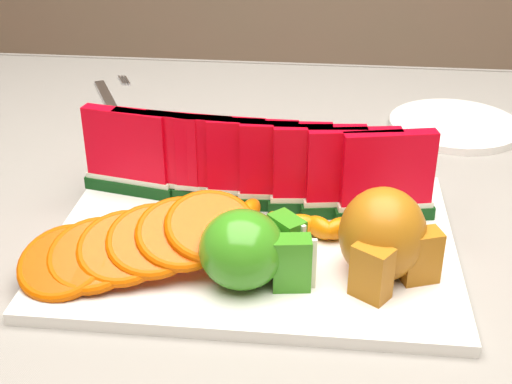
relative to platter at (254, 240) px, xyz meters
The scene contains 11 objects.
table 0.13m from the platter, 96.31° to the left, with size 1.40×0.90×0.75m.
tablecloth 0.09m from the platter, 96.31° to the left, with size 1.53×1.03×0.20m.
platter is the anchor object (origin of this frame).
apple_cluster 0.09m from the platter, 86.31° to the right, with size 0.12×0.10×0.07m.
pear_cluster 0.14m from the platter, 23.08° to the right, with size 0.10×0.11×0.09m.
side_plate 0.41m from the platter, 53.28° to the left, with size 0.24×0.24×0.01m.
fork 0.47m from the platter, 124.23° to the left, with size 0.09×0.19×0.00m.
watermelon_row 0.08m from the platter, 97.39° to the left, with size 0.39×0.07×0.10m.
orange_fan_front 0.13m from the platter, 145.00° to the right, with size 0.24×0.15×0.06m.
orange_fan_back 0.14m from the platter, 110.71° to the left, with size 0.23×0.10×0.04m.
tangerine_segments 0.02m from the platter, 66.32° to the left, with size 0.19×0.06×0.02m.
Camera 1 is at (0.08, -0.69, 1.15)m, focal length 50.00 mm.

